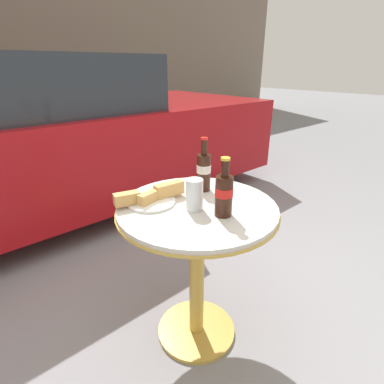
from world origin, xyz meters
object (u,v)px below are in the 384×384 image
at_px(cola_bottle_right, 224,193).
at_px(parked_car, 38,142).
at_px(bistro_table, 197,241).
at_px(cola_bottle_left, 204,170).
at_px(lunch_plate_near, 152,197).
at_px(drinking_glass, 194,196).

xyz_separation_m(cola_bottle_right, parked_car, (-0.12, 2.13, -0.17)).
relative_size(cola_bottle_right, parked_car, 0.05).
height_order(bistro_table, cola_bottle_right, cola_bottle_right).
bearing_deg(parked_car, cola_bottle_left, -82.91).
xyz_separation_m(lunch_plate_near, parked_car, (0.03, 1.85, -0.10)).
distance_m(bistro_table, drinking_glass, 0.25).
bearing_deg(drinking_glass, parked_car, 91.78).
relative_size(cola_bottle_left, parked_car, 0.06).
bearing_deg(cola_bottle_left, drinking_glass, -143.18).
height_order(drinking_glass, parked_car, parked_car).
bearing_deg(lunch_plate_near, bistro_table, -48.45).
height_order(cola_bottle_left, drinking_glass, cola_bottle_left).
bearing_deg(parked_car, lunch_plate_near, -91.00).
distance_m(bistro_table, lunch_plate_near, 0.29).
distance_m(cola_bottle_right, lunch_plate_near, 0.33).
height_order(cola_bottle_left, parked_car, parked_car).
bearing_deg(cola_bottle_left, lunch_plate_near, 170.57).
relative_size(cola_bottle_left, lunch_plate_near, 0.80).
relative_size(cola_bottle_right, lunch_plate_near, 0.75).
relative_size(cola_bottle_left, drinking_glass, 1.90).
bearing_deg(lunch_plate_near, cola_bottle_right, -62.31).
height_order(bistro_table, drinking_glass, drinking_glass).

